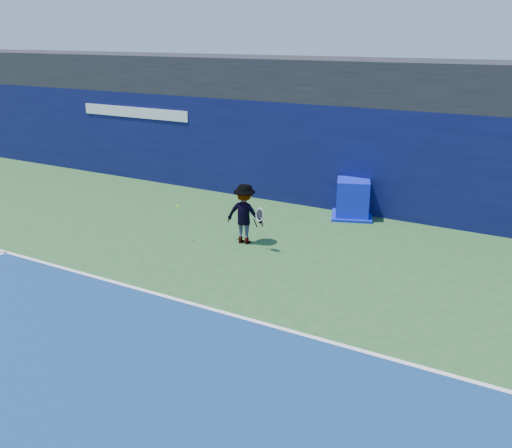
# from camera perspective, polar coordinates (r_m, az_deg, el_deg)

# --- Properties ---
(ground) EXTENTS (80.00, 80.00, 0.00)m
(ground) POSITION_cam_1_polar(r_m,az_deg,el_deg) (9.43, -19.64, -14.09)
(ground) COLOR #2A5C29
(ground) RESTS_ON ground
(baseline) EXTENTS (24.00, 0.10, 0.01)m
(baseline) POSITION_cam_1_polar(r_m,az_deg,el_deg) (11.29, -8.11, -7.43)
(baseline) COLOR white
(baseline) RESTS_ON ground
(stadium_band) EXTENTS (36.00, 3.00, 1.20)m
(stadium_band) POSITION_cam_1_polar(r_m,az_deg,el_deg) (17.65, 8.96, 14.08)
(stadium_band) COLOR black
(stadium_band) RESTS_ON back_wall_assembly
(back_wall_assembly) EXTENTS (36.00, 1.03, 3.00)m
(back_wall_assembly) POSITION_cam_1_polar(r_m,az_deg,el_deg) (17.02, 7.36, 6.84)
(back_wall_assembly) COLOR #0A0E3B
(back_wall_assembly) RESTS_ON ground
(equipment_cart) EXTENTS (1.44, 1.44, 1.07)m
(equipment_cart) POSITION_cam_1_polar(r_m,az_deg,el_deg) (16.14, 9.64, 2.37)
(equipment_cart) COLOR #0E19C6
(equipment_cart) RESTS_ON ground
(tennis_player) EXTENTS (1.23, 0.70, 1.48)m
(tennis_player) POSITION_cam_1_polar(r_m,az_deg,el_deg) (13.86, -1.15, 1.02)
(tennis_player) COLOR silver
(tennis_player) RESTS_ON ground
(tennis_ball) EXTENTS (0.06, 0.06, 0.06)m
(tennis_ball) POSITION_cam_1_polar(r_m,az_deg,el_deg) (14.00, -7.86, 1.76)
(tennis_ball) COLOR #AAD918
(tennis_ball) RESTS_ON ground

